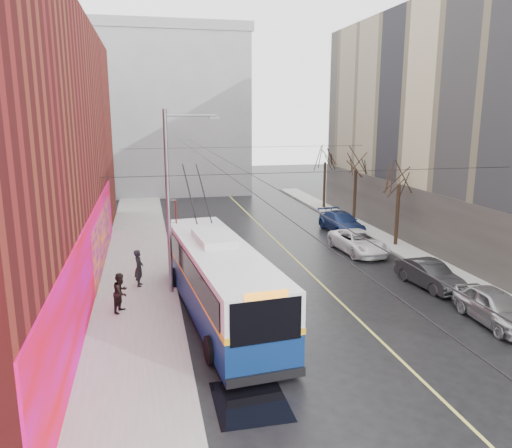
{
  "coord_description": "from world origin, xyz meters",
  "views": [
    {
      "loc": [
        -7.28,
        -13.78,
        8.81
      ],
      "look_at": [
        -1.78,
        10.99,
        3.16
      ],
      "focal_mm": 35.0,
      "sensor_mm": 36.0,
      "label": 1
    }
  ],
  "objects": [
    {
      "name": "building_far",
      "position": [
        -6.0,
        44.99,
        9.02
      ],
      "size": [
        20.5,
        12.1,
        18.0
      ],
      "color": "gray",
      "rests_on": "ground"
    },
    {
      "name": "catenary_wires",
      "position": [
        -2.54,
        14.77,
        6.25
      ],
      "size": [
        18.0,
        60.0,
        0.22
      ],
      "color": "black"
    },
    {
      "name": "parked_car_b",
      "position": [
        6.79,
        8.22,
        0.68
      ],
      "size": [
        1.94,
        4.26,
        1.36
      ],
      "primitive_type": "imported",
      "rotation": [
        0.0,
        0.0,
        0.13
      ],
      "color": "#262629",
      "rests_on": "ground"
    },
    {
      "name": "tree_mid",
      "position": [
        9.0,
        23.0,
        5.25
      ],
      "size": [
        3.2,
        3.2,
        6.68
      ],
      "color": "black",
      "rests_on": "ground"
    },
    {
      "name": "pedestrian_a",
      "position": [
        -7.84,
        11.22,
        1.1
      ],
      "size": [
        0.51,
        0.73,
        1.9
      ],
      "primitive_type": "imported",
      "rotation": [
        0.0,
        0.0,
        1.49
      ],
      "color": "black",
      "rests_on": "sidewalk_left"
    },
    {
      "name": "streetlight_pole",
      "position": [
        -6.14,
        10.0,
        4.85
      ],
      "size": [
        2.65,
        0.6,
        9.0
      ],
      "color": "slate",
      "rests_on": "ground"
    },
    {
      "name": "tree_near",
      "position": [
        9.0,
        16.0,
        4.98
      ],
      "size": [
        3.2,
        3.2,
        6.4
      ],
      "color": "black",
      "rests_on": "ground"
    },
    {
      "name": "parked_car_c",
      "position": [
        5.91,
        15.11,
        0.71
      ],
      "size": [
        2.69,
        5.23,
        1.41
      ],
      "primitive_type": "imported",
      "rotation": [
        0.0,
        0.0,
        0.07
      ],
      "color": "white",
      "rests_on": "ground"
    },
    {
      "name": "following_car",
      "position": [
        -4.14,
        16.08,
        0.79
      ],
      "size": [
        1.95,
        4.69,
        1.59
      ],
      "primitive_type": "imported",
      "rotation": [
        0.0,
        0.0,
        -0.02
      ],
      "color": "silver",
      "rests_on": "ground"
    },
    {
      "name": "pigeons_flying",
      "position": [
        -2.23,
        10.05,
        6.87
      ],
      "size": [
        0.77,
        4.23,
        0.84
      ],
      "color": "slate"
    },
    {
      "name": "parked_car_a",
      "position": [
        7.0,
        3.48,
        0.74
      ],
      "size": [
        1.93,
        4.43,
        1.49
      ],
      "primitive_type": "imported",
      "rotation": [
        0.0,
        0.0,
        -0.04
      ],
      "color": "#A0A1A5",
      "rests_on": "ground"
    },
    {
      "name": "sidewalk_right",
      "position": [
        9.0,
        12.0,
        0.07
      ],
      "size": [
        2.0,
        60.0,
        0.15
      ],
      "primitive_type": "cube",
      "color": "gray",
      "rests_on": "ground"
    },
    {
      "name": "pedestrian_b",
      "position": [
        -8.6,
        7.92,
        1.04
      ],
      "size": [
        1.0,
        1.08,
        1.78
      ],
      "primitive_type": "imported",
      "rotation": [
        0.0,
        0.0,
        1.08
      ],
      "color": "black",
      "rests_on": "sidewalk_left"
    },
    {
      "name": "trolleybus",
      "position": [
        -4.33,
        6.92,
        1.7
      ],
      "size": [
        3.94,
        13.08,
        6.13
      ],
      "rotation": [
        0.0,
        0.0,
        0.09
      ],
      "color": "#0A2252",
      "rests_on": "ground"
    },
    {
      "name": "tree_far",
      "position": [
        9.0,
        30.0,
        5.14
      ],
      "size": [
        3.2,
        3.2,
        6.57
      ],
      "color": "black",
      "rests_on": "ground"
    },
    {
      "name": "lane_line",
      "position": [
        1.5,
        14.0,
        0.0
      ],
      "size": [
        0.12,
        50.0,
        0.01
      ],
      "primitive_type": "cube",
      "color": "#BFB74C",
      "rests_on": "ground"
    },
    {
      "name": "puddle",
      "position": [
        -4.42,
        -0.06,
        0.0
      ],
      "size": [
        2.26,
        2.74,
        0.01
      ],
      "primitive_type": "cube",
      "color": "black",
      "rests_on": "ground"
    },
    {
      "name": "parked_car_d",
      "position": [
        7.0,
        20.73,
        0.75
      ],
      "size": [
        2.41,
        5.27,
        1.49
      ],
      "primitive_type": "imported",
      "rotation": [
        0.0,
        0.0,
        0.06
      ],
      "color": "navy",
      "rests_on": "ground"
    },
    {
      "name": "ground",
      "position": [
        0.0,
        0.0,
        0.0
      ],
      "size": [
        140.0,
        140.0,
        0.0
      ],
      "primitive_type": "plane",
      "color": "black",
      "rests_on": "ground"
    },
    {
      "name": "sidewalk_left",
      "position": [
        -8.0,
        12.0,
        0.07
      ],
      "size": [
        4.0,
        60.0,
        0.15
      ],
      "primitive_type": "cube",
      "color": "gray",
      "rests_on": "ground"
    }
  ]
}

